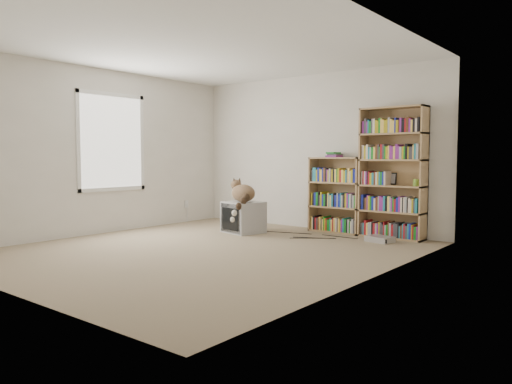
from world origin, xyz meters
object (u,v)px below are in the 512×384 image
Objects in this scene: cat at (242,196)px; bookcase_tall at (393,176)px; crt_tv at (244,217)px; bookcase_short at (337,198)px; dvd_player at (380,239)px.

cat is 0.39× the size of bookcase_tall.
crt_tv is 0.34m from cat.
crt_tv is 1.48m from bookcase_short.
bookcase_short is at bearing 65.48° from cat.
cat is 0.63× the size of bookcase_short.
cat is 2.16m from dvd_player.
bookcase_tall is at bearing 49.62° from cat.
bookcase_tall is at bearing -0.01° from bookcase_short.
crt_tv is 1.85× the size of dvd_player.
bookcase_short is (-0.91, 0.00, -0.36)m from bookcase_tall.
dvd_player is (2.02, 0.51, -0.20)m from crt_tv.
bookcase_tall reaches higher than crt_tv.
bookcase_tall is at bearing 103.56° from dvd_player.
bookcase_short is 3.35× the size of dvd_player.
bookcase_short is 1.14m from dvd_player.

